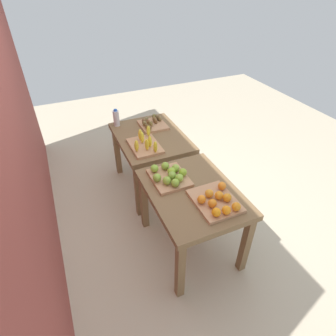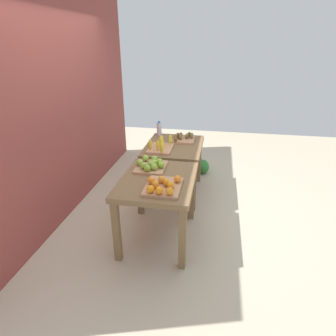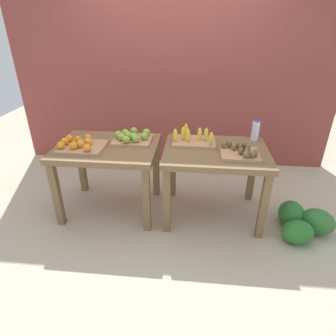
% 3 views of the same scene
% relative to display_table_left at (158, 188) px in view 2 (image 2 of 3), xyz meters
% --- Properties ---
extents(ground_plane, '(8.00, 8.00, 0.00)m').
position_rel_display_table_left_xyz_m(ground_plane, '(0.56, 0.00, -0.66)').
color(ground_plane, '#C4B699').
extents(back_wall, '(4.40, 0.12, 3.00)m').
position_rel_display_table_left_xyz_m(back_wall, '(0.56, 1.35, 0.84)').
color(back_wall, brown).
rests_on(back_wall, ground_plane).
extents(display_table_left, '(1.04, 0.80, 0.78)m').
position_rel_display_table_left_xyz_m(display_table_left, '(0.00, 0.00, 0.00)').
color(display_table_left, brown).
rests_on(display_table_left, ground_plane).
extents(display_table_right, '(1.04, 0.80, 0.78)m').
position_rel_display_table_left_xyz_m(display_table_right, '(1.12, 0.00, 0.00)').
color(display_table_right, brown).
rests_on(display_table_right, ground_plane).
extents(orange_bin, '(0.45, 0.36, 0.11)m').
position_rel_display_table_left_xyz_m(orange_bin, '(-0.24, -0.10, 0.15)').
color(orange_bin, tan).
rests_on(orange_bin, display_table_left).
extents(apple_bin, '(0.40, 0.36, 0.11)m').
position_rel_display_table_left_xyz_m(apple_bin, '(0.24, 0.13, 0.16)').
color(apple_bin, tan).
rests_on(apple_bin, display_table_left).
extents(banana_crate, '(0.45, 0.32, 0.17)m').
position_rel_display_table_left_xyz_m(banana_crate, '(0.89, 0.15, 0.16)').
color(banana_crate, tan).
rests_on(banana_crate, display_table_right).
extents(kiwi_bin, '(0.37, 0.32, 0.10)m').
position_rel_display_table_left_xyz_m(kiwi_bin, '(1.34, -0.11, 0.15)').
color(kiwi_bin, tan).
rests_on(kiwi_bin, display_table_right).
extents(water_bottle, '(0.08, 0.08, 0.22)m').
position_rel_display_table_left_xyz_m(water_bottle, '(1.54, 0.31, 0.22)').
color(water_bottle, silver).
rests_on(water_bottle, display_table_right).
extents(watermelon_pile, '(0.61, 0.58, 0.26)m').
position_rel_display_table_left_xyz_m(watermelon_pile, '(2.02, -0.23, -0.53)').
color(watermelon_pile, '#2F722F').
rests_on(watermelon_pile, ground_plane).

